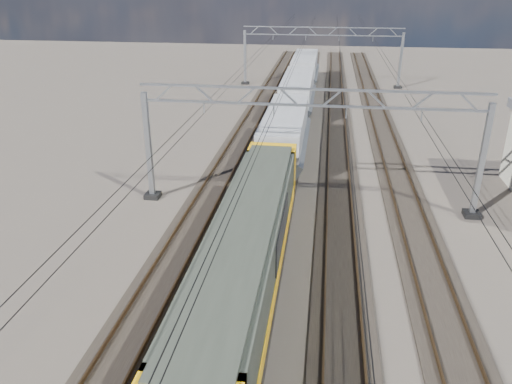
# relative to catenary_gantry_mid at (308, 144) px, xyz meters

# --- Properties ---
(ground) EXTENTS (160.00, 160.00, 0.00)m
(ground) POSITION_rel_catenary_gantry_mid_xyz_m (-0.00, -4.00, -3.91)
(ground) COLOR black
(ground) RESTS_ON ground
(track_outer_west) EXTENTS (2.60, 140.00, 0.30)m
(track_outer_west) POSITION_rel_catenary_gantry_mid_xyz_m (-6.00, -4.00, -3.83)
(track_outer_west) COLOR black
(track_outer_west) RESTS_ON ground
(track_loco) EXTENTS (2.60, 140.00, 0.30)m
(track_loco) POSITION_rel_catenary_gantry_mid_xyz_m (-2.00, -4.00, -3.83)
(track_loco) COLOR black
(track_loco) RESTS_ON ground
(track_inner_east) EXTENTS (2.60, 140.00, 0.30)m
(track_inner_east) POSITION_rel_catenary_gantry_mid_xyz_m (2.00, -4.00, -3.83)
(track_inner_east) COLOR black
(track_inner_east) RESTS_ON ground
(track_outer_east) EXTENTS (2.60, 140.00, 0.30)m
(track_outer_east) POSITION_rel_catenary_gantry_mid_xyz_m (6.00, -4.00, -3.83)
(track_outer_east) COLOR black
(track_outer_east) RESTS_ON ground
(catenary_gantry_mid) EXTENTS (19.90, 0.90, 7.11)m
(catenary_gantry_mid) POSITION_rel_catenary_gantry_mid_xyz_m (0.00, 0.00, 0.00)
(catenary_gantry_mid) COLOR gray
(catenary_gantry_mid) RESTS_ON ground
(catenary_gantry_far) EXTENTS (19.90, 0.90, 7.11)m
(catenary_gantry_far) POSITION_rel_catenary_gantry_mid_xyz_m (0.00, 36.00, 0.00)
(catenary_gantry_far) COLOR gray
(catenary_gantry_far) RESTS_ON ground
(overhead_wires) EXTENTS (12.03, 140.00, 0.53)m
(overhead_wires) POSITION_rel_catenary_gantry_mid_xyz_m (-0.00, 4.00, 1.84)
(overhead_wires) COLOR black
(overhead_wires) RESTS_ON ground
(locomotive) EXTENTS (2.76, 21.10, 3.62)m
(locomotive) POSITION_rel_catenary_gantry_mid_xyz_m (-2.00, -9.79, -1.58)
(locomotive) COLOR black
(locomotive) RESTS_ON ground
(hopper_wagon_lead) EXTENTS (3.38, 13.00, 3.25)m
(hopper_wagon_lead) POSITION_rel_catenary_gantry_mid_xyz_m (-2.00, 7.91, -1.67)
(hopper_wagon_lead) COLOR black
(hopper_wagon_lead) RESTS_ON ground
(hopper_wagon_mid) EXTENTS (3.38, 13.00, 3.25)m
(hopper_wagon_mid) POSITION_rel_catenary_gantry_mid_xyz_m (-2.00, 22.11, -1.67)
(hopper_wagon_mid) COLOR black
(hopper_wagon_mid) RESTS_ON ground
(hopper_wagon_third) EXTENTS (3.38, 13.00, 3.25)m
(hopper_wagon_third) POSITION_rel_catenary_gantry_mid_xyz_m (-2.00, 36.31, -1.67)
(hopper_wagon_third) COLOR black
(hopper_wagon_third) RESTS_ON ground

